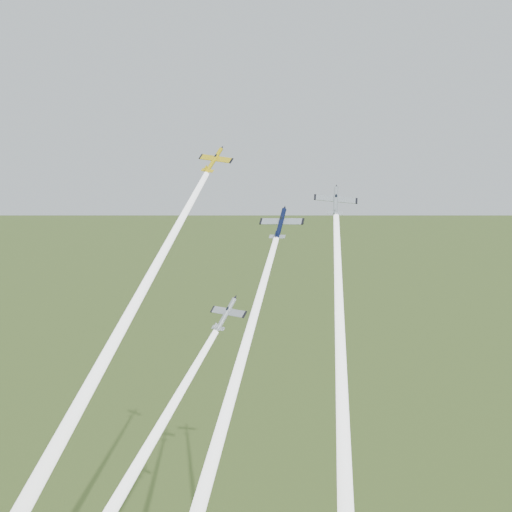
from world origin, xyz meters
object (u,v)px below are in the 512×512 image
at_px(plane_yellow, 214,160).
at_px(plane_navy, 281,223).
at_px(plane_silver_right, 336,201).
at_px(plane_silver_low, 226,314).

bearing_deg(plane_yellow, plane_navy, 3.14).
height_order(plane_yellow, plane_navy, plane_yellow).
xyz_separation_m(plane_silver_right, plane_silver_low, (-12.85, -17.10, -16.71)).
height_order(plane_navy, plane_silver_low, plane_navy).
bearing_deg(plane_navy, plane_yellow, 171.37).
bearing_deg(plane_silver_right, plane_navy, -176.89).
height_order(plane_yellow, plane_silver_low, plane_yellow).
bearing_deg(plane_silver_right, plane_silver_low, -144.42).
distance_m(plane_silver_right, plane_silver_low, 27.14).
relative_size(plane_navy, plane_silver_right, 1.07).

